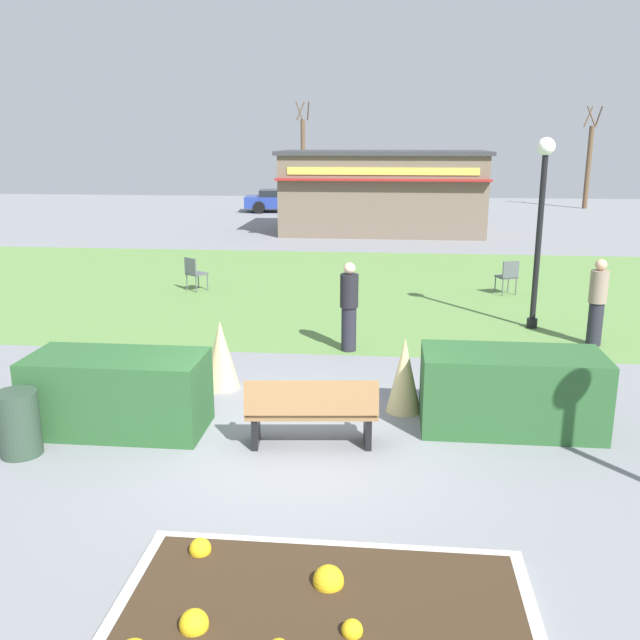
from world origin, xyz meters
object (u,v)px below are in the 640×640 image
(person_standing, at_px, (349,306))
(parked_car_west_slot, at_px, (283,200))
(lamppost_mid, at_px, (541,210))
(parked_car_center_slot, at_px, (377,201))
(cafe_chair_east, at_px, (508,275))
(food_kiosk, at_px, (382,192))
(trash_bin, at_px, (19,423))
(tree_right_bg, at_px, (588,165))
(person_strolling, at_px, (597,302))
(tree_left_bg, at_px, (303,158))
(cafe_chair_west, at_px, (194,271))
(park_bench, at_px, (312,412))

(person_standing, relative_size, parked_car_west_slot, 0.39)
(lamppost_mid, relative_size, parked_car_center_slot, 0.91)
(cafe_chair_east, xyz_separation_m, parked_car_center_slot, (-3.77, 20.04, 0.12))
(cafe_chair_east, xyz_separation_m, parked_car_west_slot, (-8.88, 20.04, 0.12))
(lamppost_mid, bearing_deg, food_kiosk, 102.70)
(food_kiosk, bearing_deg, trash_bin, -100.83)
(cafe_chair_east, height_order, tree_right_bg, tree_right_bg)
(person_strolling, relative_size, tree_left_bg, 0.28)
(cafe_chair_east, height_order, parked_car_center_slot, parked_car_center_slot)
(cafe_chair_west, relative_size, cafe_chair_east, 1.00)
(park_bench, bearing_deg, tree_right_bg, 70.08)
(person_standing, bearing_deg, park_bench, -75.60)
(lamppost_mid, height_order, food_kiosk, lamppost_mid)
(tree_left_bg, distance_m, tree_right_bg, 17.02)
(trash_bin, relative_size, tree_left_bg, 0.14)
(person_strolling, bearing_deg, lamppost_mid, 160.50)
(cafe_chair_west, bearing_deg, trash_bin, -87.09)
(park_bench, relative_size, person_standing, 1.03)
(trash_bin, xyz_separation_m, cafe_chair_west, (-0.49, 9.72, 0.11))
(lamppost_mid, bearing_deg, park_bench, -122.37)
(cafe_chair_west, distance_m, person_strolling, 9.92)
(trash_bin, height_order, person_strolling, person_strolling)
(cafe_chair_east, distance_m, person_standing, 6.45)
(person_strolling, bearing_deg, person_standing, -137.55)
(food_kiosk, relative_size, person_standing, 5.08)
(cafe_chair_east, relative_size, tree_left_bg, 0.15)
(parked_car_west_slot, xyz_separation_m, tree_left_bg, (0.22, 6.89, 2.05))
(tree_left_bg, xyz_separation_m, tree_right_bg, (16.70, -3.27, -0.24))
(trash_bin, xyz_separation_m, tree_right_bg, (15.65, 33.75, 2.04))
(cafe_chair_west, relative_size, person_standing, 0.53)
(parked_car_center_slot, bearing_deg, person_strolling, -79.05)
(park_bench, xyz_separation_m, tree_left_bg, (-4.69, 36.42, 2.21))
(parked_car_west_slot, xyz_separation_m, tree_right_bg, (16.93, 3.62, 1.81))
(person_standing, xyz_separation_m, parked_car_center_slot, (-0.02, 25.28, -0.22))
(lamppost_mid, distance_m, tree_right_bg, 28.03)
(person_strolling, xyz_separation_m, person_standing, (-4.71, -0.84, 0.00))
(cafe_chair_west, relative_size, person_strolling, 0.53)
(cafe_chair_west, distance_m, tree_right_bg, 29.01)
(food_kiosk, height_order, person_standing, food_kiosk)
(person_standing, bearing_deg, lamppost_mid, 45.67)
(food_kiosk, height_order, parked_car_west_slot, food_kiosk)
(cafe_chair_east, relative_size, tree_right_bg, 0.16)
(person_strolling, bearing_deg, tree_right_bg, 108.17)
(cafe_chair_west, bearing_deg, tree_left_bg, 91.16)
(trash_bin, bearing_deg, cafe_chair_west, 92.91)
(lamppost_mid, relative_size, parked_car_west_slot, 0.90)
(park_bench, height_order, person_standing, person_standing)
(parked_car_center_slot, bearing_deg, lamppost_mid, -80.74)
(cafe_chair_west, xyz_separation_m, tree_left_bg, (-0.55, 27.30, 2.17))
(cafe_chair_west, distance_m, parked_car_west_slot, 20.42)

